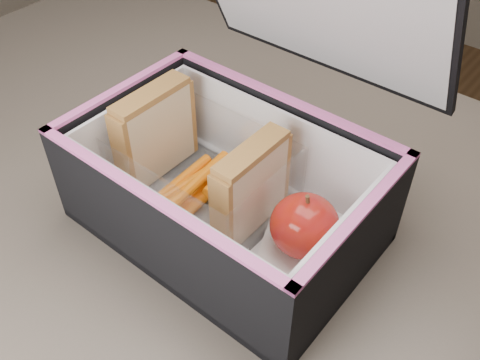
% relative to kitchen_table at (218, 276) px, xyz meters
% --- Properties ---
extents(kitchen_table, '(1.20, 0.80, 0.75)m').
position_rel_kitchen_table_xyz_m(kitchen_table, '(0.00, 0.00, 0.00)').
color(kitchen_table, brown).
rests_on(kitchen_table, ground).
extents(lunch_bag, '(0.29, 0.28, 0.28)m').
position_rel_kitchen_table_xyz_m(lunch_bag, '(0.01, 0.01, 0.15)').
color(lunch_bag, black).
rests_on(lunch_bag, kitchen_table).
extents(plastic_tub, '(0.17, 0.12, 0.07)m').
position_rel_kitchen_table_xyz_m(plastic_tub, '(-0.03, 0.02, 0.14)').
color(plastic_tub, white).
rests_on(plastic_tub, lunch_bag).
extents(sandwich_left, '(0.03, 0.09, 0.10)m').
position_rel_kitchen_table_xyz_m(sandwich_left, '(-0.10, 0.02, 0.16)').
color(sandwich_left, tan).
rests_on(sandwich_left, plastic_tub).
extents(sandwich_right, '(0.02, 0.09, 0.10)m').
position_rel_kitchen_table_xyz_m(sandwich_right, '(0.04, 0.02, 0.15)').
color(sandwich_right, tan).
rests_on(sandwich_right, plastic_tub).
extents(carrot_sticks, '(0.06, 0.14, 0.03)m').
position_rel_kitchen_table_xyz_m(carrot_sticks, '(-0.03, 0.01, 0.12)').
color(carrot_sticks, '#EE6100').
rests_on(carrot_sticks, plastic_tub).
extents(paper_napkin, '(0.10, 0.10, 0.01)m').
position_rel_kitchen_table_xyz_m(paper_napkin, '(0.10, 0.02, 0.11)').
color(paper_napkin, white).
rests_on(paper_napkin, lunch_bag).
extents(red_apple, '(0.07, 0.07, 0.07)m').
position_rel_kitchen_table_xyz_m(red_apple, '(0.10, 0.02, 0.14)').
color(red_apple, maroon).
rests_on(red_apple, paper_napkin).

